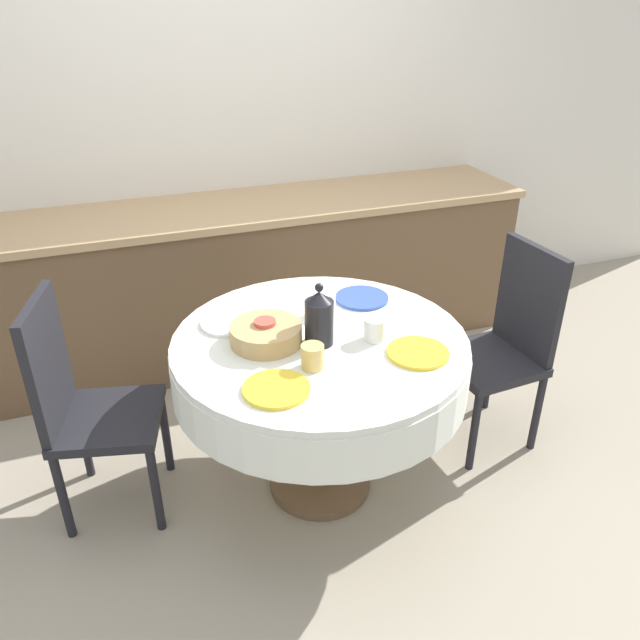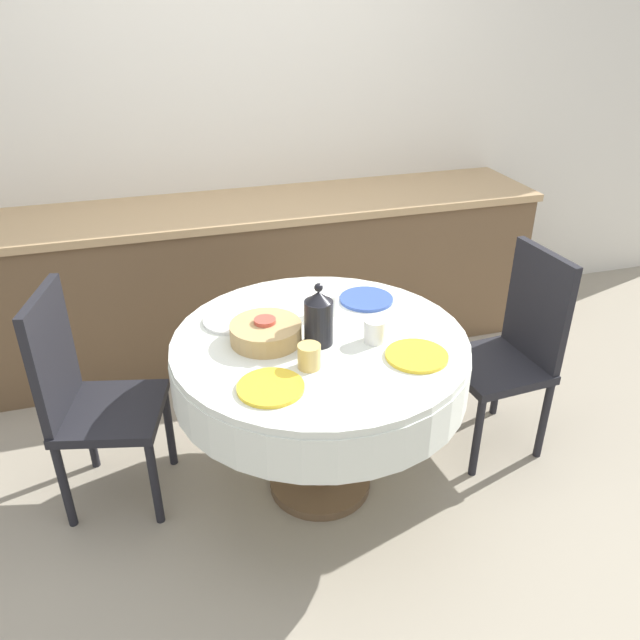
{
  "view_description": "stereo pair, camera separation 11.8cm",
  "coord_description": "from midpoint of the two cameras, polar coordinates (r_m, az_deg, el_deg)",
  "views": [
    {
      "loc": [
        -0.71,
        -1.95,
        1.95
      ],
      "look_at": [
        0.0,
        0.0,
        0.83
      ],
      "focal_mm": 35.0,
      "sensor_mm": 36.0,
      "label": 1
    },
    {
      "loc": [
        -0.6,
        -1.99,
        1.95
      ],
      "look_at": [
        0.0,
        0.0,
        0.83
      ],
      "focal_mm": 35.0,
      "sensor_mm": 36.0,
      "label": 2
    }
  ],
  "objects": [
    {
      "name": "ground_plane",
      "position": [
        2.85,
        1.23,
        -14.8
      ],
      "size": [
        12.0,
        12.0,
        0.0
      ],
      "primitive_type": "plane",
      "color": "#9E937F"
    },
    {
      "name": "wall_back",
      "position": [
        3.7,
        -6.6,
        18.13
      ],
      "size": [
        7.0,
        0.05,
        2.6
      ],
      "color": "silver",
      "rests_on": "ground_plane"
    },
    {
      "name": "kitchen_counter",
      "position": [
        3.64,
        -4.87,
        3.91
      ],
      "size": [
        3.24,
        0.64,
        0.89
      ],
      "color": "brown",
      "rests_on": "ground_plane"
    },
    {
      "name": "dining_table",
      "position": [
        2.47,
        1.38,
        -4.29
      ],
      "size": [
        1.16,
        1.16,
        0.75
      ],
      "color": "brown",
      "rests_on": "ground_plane"
    },
    {
      "name": "chair_left",
      "position": [
        2.94,
        18.34,
        -2.22
      ],
      "size": [
        0.43,
        0.43,
        0.96
      ],
      "rotation": [
        0.0,
        0.0,
        -4.64
      ],
      "color": "black",
      "rests_on": "ground_plane"
    },
    {
      "name": "chair_right",
      "position": [
        2.63,
        -19.35,
        -6.38
      ],
      "size": [
        0.48,
        0.48,
        0.96
      ],
      "rotation": [
        0.0,
        0.0,
        -1.81
      ],
      "color": "black",
      "rests_on": "ground_plane"
    },
    {
      "name": "plate_near_left",
      "position": [
        2.11,
        -2.93,
        -6.2
      ],
      "size": [
        0.23,
        0.23,
        0.01
      ],
      "primitive_type": "cylinder",
      "color": "yellow",
      "rests_on": "dining_table"
    },
    {
      "name": "cup_near_left",
      "position": [
        2.2,
        0.54,
        -3.37
      ],
      "size": [
        0.08,
        0.08,
        0.09
      ],
      "primitive_type": "cylinder",
      "color": "#DBB766",
      "rests_on": "dining_table"
    },
    {
      "name": "plate_near_right",
      "position": [
        2.31,
        10.29,
        -3.25
      ],
      "size": [
        0.23,
        0.23,
        0.01
      ],
      "primitive_type": "cylinder",
      "color": "yellow",
      "rests_on": "dining_table"
    },
    {
      "name": "cup_near_right",
      "position": [
        2.37,
        6.45,
        -1.0
      ],
      "size": [
        0.08,
        0.08,
        0.09
      ],
      "primitive_type": "cylinder",
      "color": "white",
      "rests_on": "dining_table"
    },
    {
      "name": "plate_far_left",
      "position": [
        2.53,
        -6.74,
        -0.04
      ],
      "size": [
        0.23,
        0.23,
        0.01
      ],
      "primitive_type": "cylinder",
      "color": "white",
      "rests_on": "dining_table"
    },
    {
      "name": "cup_far_left",
      "position": [
        2.37,
        -3.6,
        -0.88
      ],
      "size": [
        0.08,
        0.08,
        0.09
      ],
      "primitive_type": "cylinder",
      "color": "#CC4C3D",
      "rests_on": "dining_table"
    },
    {
      "name": "plate_far_right",
      "position": [
        2.69,
        5.51,
        1.9
      ],
      "size": [
        0.23,
        0.23,
        0.01
      ],
      "primitive_type": "cylinder",
      "color": "#3856AD",
      "rests_on": "dining_table"
    },
    {
      "name": "cup_far_right",
      "position": [
        2.56,
        2.1,
        1.49
      ],
      "size": [
        0.08,
        0.08,
        0.09
      ],
      "primitive_type": "cylinder",
      "color": "white",
      "rests_on": "dining_table"
    },
    {
      "name": "coffee_carafe",
      "position": [
        2.32,
        1.33,
        0.16
      ],
      "size": [
        0.11,
        0.11,
        0.25
      ],
      "color": "black",
      "rests_on": "dining_table"
    },
    {
      "name": "bread_basket",
      "position": [
        2.37,
        -3.55,
        -1.17
      ],
      "size": [
        0.27,
        0.27,
        0.07
      ],
      "primitive_type": "cylinder",
      "color": "tan",
      "rests_on": "dining_table"
    }
  ]
}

